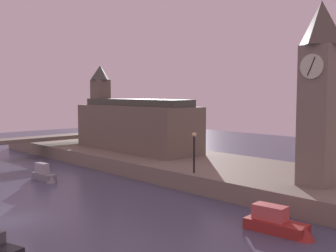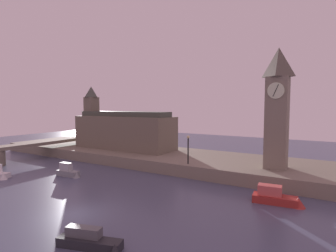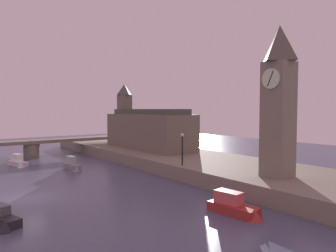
% 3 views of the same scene
% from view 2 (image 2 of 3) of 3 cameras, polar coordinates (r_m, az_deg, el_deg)
% --- Properties ---
extents(ground_plane, '(120.00, 120.00, 0.00)m').
position_cam_2_polar(ground_plane, '(23.51, -19.05, -17.23)').
color(ground_plane, '#474C66').
extents(far_embankment, '(70.00, 12.00, 1.50)m').
position_cam_2_polar(far_embankment, '(38.62, 4.64, -7.31)').
color(far_embankment, slate).
rests_on(far_embankment, ground).
extents(clock_tower, '(2.51, 2.54, 13.36)m').
position_cam_2_polar(clock_tower, '(32.41, 21.99, 3.82)').
color(clock_tower, slate).
rests_on(clock_tower, far_embankment).
extents(parliament_hall, '(17.13, 5.71, 10.39)m').
position_cam_2_polar(parliament_hall, '(45.42, -9.64, -0.77)').
color(parliament_hall, '#6B6051').
rests_on(parliament_hall, far_embankment).
extents(streetlamp, '(0.36, 0.36, 3.45)m').
position_cam_2_polar(streetlamp, '(32.71, 4.26, -4.21)').
color(streetlamp, black).
rests_on(streetlamp, far_embankment).
extents(boat_cruiser_grey, '(3.50, 1.23, 1.62)m').
position_cam_2_polar(boat_cruiser_grey, '(35.29, -20.16, -9.00)').
color(boat_cruiser_grey, gray).
rests_on(boat_cruiser_grey, ground).
extents(boat_dinghy_red, '(4.50, 1.87, 1.64)m').
position_cam_2_polar(boat_dinghy_red, '(26.20, 22.26, -13.80)').
color(boat_dinghy_red, maroon).
rests_on(boat_dinghy_red, ground).
extents(boat_barge_dark, '(4.63, 2.10, 1.37)m').
position_cam_2_polar(boat_barge_dark, '(18.10, -15.54, -22.47)').
color(boat_barge_dark, '#232328').
rests_on(boat_barge_dark, ground).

